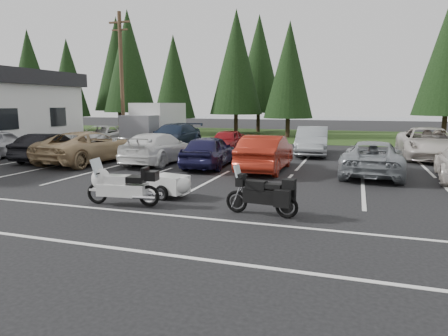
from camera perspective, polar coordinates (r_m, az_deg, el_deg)
ground at (r=14.01m, az=-5.57°, el=-2.62°), size 120.00×120.00×0.00m
grass_strip at (r=37.06m, az=9.65°, el=4.64°), size 80.00×16.00×0.01m
lake_water at (r=67.60m, az=17.08°, el=6.36°), size 70.00×50.00×0.02m
utility_pole at (r=29.12m, az=-14.42°, el=12.53°), size 1.60×0.26×9.00m
box_truck at (r=28.51m, az=-10.20°, el=6.21°), size 2.40×5.60×2.90m
stall_markings at (r=15.82m, az=-2.65°, el=-1.21°), size 32.00×16.00×0.01m
conifer_0 at (r=48.64m, az=-26.03°, el=12.25°), size 4.58×4.58×10.66m
conifer_1 at (r=43.64m, az=-21.39°, el=11.89°), size 3.96×3.96×9.22m
conifer_2 at (r=41.60m, az=-13.47°, el=14.59°), size 5.10×5.10×11.89m
conifer_3 at (r=37.62m, az=-7.19°, el=12.79°), size 3.87×3.87×9.02m
conifer_4 at (r=37.16m, az=1.75°, el=14.86°), size 4.80×4.80×11.17m
conifer_5 at (r=34.69m, az=9.28°, el=13.65°), size 4.14×4.14×9.63m
conifer_back_a at (r=47.28m, az=-14.98°, el=14.14°), size 5.28×5.28×12.30m
conifer_back_b at (r=41.34m, az=5.01°, el=14.58°), size 4.97×4.97×11.58m
car_near_0 at (r=24.40m, az=-29.34°, el=3.05°), size 2.14×4.52×1.49m
car_near_1 at (r=22.01m, az=-23.73°, el=2.76°), size 1.85×4.30×1.38m
car_near_2 at (r=20.56m, az=-18.80°, el=2.87°), size 2.86×5.68×1.54m
car_near_3 at (r=19.54m, az=-9.37°, el=2.83°), size 2.07×5.08×1.47m
car_near_4 at (r=18.06m, az=-2.12°, el=2.42°), size 1.97×4.38×1.46m
car_near_5 at (r=17.17m, az=6.00°, el=2.16°), size 1.65×4.68×1.54m
car_near_6 at (r=17.10m, az=20.48°, el=1.34°), size 2.56×5.10×1.39m
car_far_0 at (r=28.19m, az=-17.16°, el=4.38°), size 2.81×5.21×1.39m
car_far_1 at (r=25.44m, az=-7.25°, el=4.47°), size 2.28×5.51×1.60m
car_far_2 at (r=23.45m, az=0.39°, el=3.85°), size 1.65×4.00×1.36m
car_far_3 at (r=23.03m, az=12.47°, el=3.81°), size 2.01×4.88×1.57m
car_far_4 at (r=23.35m, az=27.13°, el=3.15°), size 2.71×5.85×1.62m
touring_motorcycle at (r=11.60m, az=-14.32°, el=-1.96°), size 2.49×1.01×1.34m
cargo_trailer at (r=12.33m, az=-7.72°, el=-2.61°), size 1.68×1.18×0.70m
adventure_motorcycle at (r=10.26m, az=5.34°, el=-3.24°), size 2.21×0.96×1.31m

